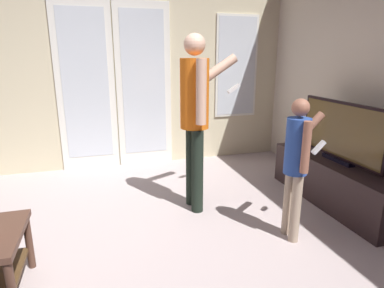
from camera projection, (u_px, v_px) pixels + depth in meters
The scene contains 6 objects.
ground_plane at pixel (102, 270), 2.37m from camera, with size 5.49×4.79×0.02m, color #BBAAAA.
wall_back_with_doors at pixel (95, 62), 4.20m from camera, with size 5.49×0.09×2.93m.
tv_stand at pixel (335, 182), 3.37m from camera, with size 0.45×1.59×0.46m.
flat_screen_tv at pixel (341, 132), 3.23m from camera, with size 0.08×1.12×0.61m.
person_adult at pixel (196, 108), 3.07m from camera, with size 0.68×0.47×1.69m.
person_child at pixel (297, 158), 2.61m from camera, with size 0.44×0.32×1.18m.
Camera 1 is at (0.05, -2.15, 1.50)m, focal length 30.55 mm.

